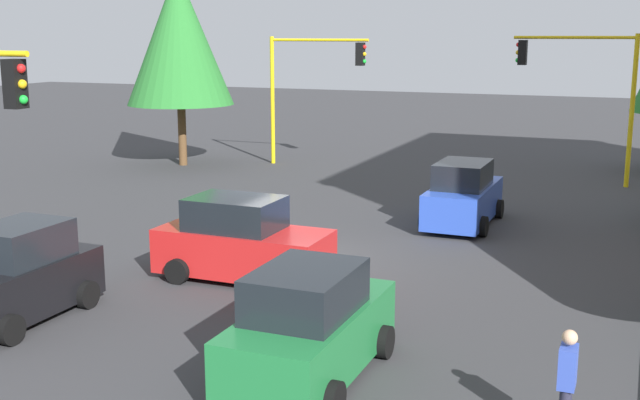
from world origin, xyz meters
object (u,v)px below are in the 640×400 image
at_px(tree_opposite_side, 179,38).
at_px(car_blue, 463,196).
at_px(pedestrian_crossing, 567,383).
at_px(car_black, 17,277).
at_px(traffic_signal_far_right, 310,75).
at_px(car_red, 242,242).
at_px(traffic_signal_far_left, 584,79).
at_px(car_green, 309,328).

bearing_deg(tree_opposite_side, car_blue, 65.17).
xyz_separation_m(car_blue, pedestrian_crossing, (12.65, 4.29, 0.01)).
distance_m(tree_opposite_side, car_black, 20.23).
bearing_deg(traffic_signal_far_right, car_blue, 45.83).
relative_size(tree_opposite_side, car_black, 2.36).
distance_m(car_red, car_blue, 8.33).
bearing_deg(car_black, traffic_signal_far_right, -173.83).
xyz_separation_m(traffic_signal_far_left, tree_opposite_side, (2.00, -16.71, 1.51)).
distance_m(tree_opposite_side, car_red, 18.07).
bearing_deg(car_black, traffic_signal_far_left, 155.46).
bearing_deg(pedestrian_crossing, tree_opposite_side, -136.21).
bearing_deg(pedestrian_crossing, car_blue, -161.25).
relative_size(car_green, car_black, 1.13).
xyz_separation_m(traffic_signal_far_left, car_blue, (8.51, -2.65, -3.18)).
bearing_deg(car_blue, car_black, -29.36).
height_order(traffic_signal_far_left, car_red, traffic_signal_far_left).
height_order(tree_opposite_side, car_black, tree_opposite_side).
height_order(traffic_signal_far_left, pedestrian_crossing, traffic_signal_far_left).
distance_m(traffic_signal_far_right, tree_opposite_side, 5.89).
bearing_deg(traffic_signal_far_left, car_green, -7.17).
xyz_separation_m(traffic_signal_far_right, car_blue, (8.51, 8.76, -3.10)).
distance_m(car_red, car_black, 5.11).
bearing_deg(car_blue, pedestrian_crossing, 18.75).
bearing_deg(car_green, car_red, -140.78).
bearing_deg(car_black, pedestrian_crossing, 84.96).
distance_m(traffic_signal_far_right, car_black, 20.55).
bearing_deg(traffic_signal_far_right, car_green, 23.23).
height_order(car_green, car_black, same).
xyz_separation_m(traffic_signal_far_left, car_green, (20.54, -2.59, -3.18)).
distance_m(traffic_signal_far_left, car_red, 17.48).
relative_size(car_green, car_blue, 0.99).
xyz_separation_m(traffic_signal_far_right, car_red, (16.00, 5.11, -3.09)).
relative_size(traffic_signal_far_left, car_green, 1.42).
distance_m(car_blue, pedestrian_crossing, 13.35).
height_order(tree_opposite_side, car_red, tree_opposite_side).
xyz_separation_m(tree_opposite_side, car_blue, (6.51, 14.07, -4.69)).
relative_size(car_red, car_blue, 0.99).
relative_size(traffic_signal_far_left, tree_opposite_side, 0.68).
distance_m(car_green, car_black, 6.64).
distance_m(traffic_signal_far_right, car_blue, 12.60).
bearing_deg(car_red, car_green, 39.22).
bearing_deg(tree_opposite_side, car_red, 36.65).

